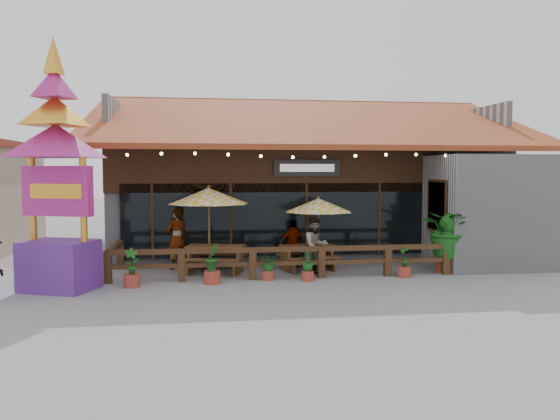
{
  "coord_description": "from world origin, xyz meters",
  "views": [
    {
      "loc": [
        -3.84,
        -15.86,
        3.07
      ],
      "look_at": [
        -1.44,
        1.5,
        1.84
      ],
      "focal_mm": 35.0,
      "sensor_mm": 36.0,
      "label": 1
    }
  ],
  "objects": [
    {
      "name": "picnic_table_right",
      "position": [
        -0.68,
        0.82,
        0.53
      ],
      "size": [
        1.87,
        1.7,
        0.78
      ],
      "color": "brown",
      "rests_on": "ground"
    },
    {
      "name": "planter_b",
      "position": [
        -3.66,
        -0.94,
        0.5
      ],
      "size": [
        0.45,
        0.49,
        1.1
      ],
      "color": "#993529",
      "rests_on": "ground"
    },
    {
      "name": "ground",
      "position": [
        0.0,
        0.0,
        0.0
      ],
      "size": [
        100.0,
        100.0,
        0.0
      ],
      "primitive_type": "plane",
      "color": "gray",
      "rests_on": "ground"
    },
    {
      "name": "patio_railing",
      "position": [
        -2.25,
        -0.27,
        0.61
      ],
      "size": [
        10.0,
        2.6,
        0.92
      ],
      "color": "#4D321B",
      "rests_on": "ground"
    },
    {
      "name": "planter_a",
      "position": [
        -5.79,
        -1.09,
        0.44
      ],
      "size": [
        0.43,
        0.43,
        1.05
      ],
      "color": "#993529",
      "rests_on": "ground"
    },
    {
      "name": "thai_sign_tower",
      "position": [
        -7.59,
        -1.2,
        3.69
      ],
      "size": [
        3.36,
        3.36,
        6.98
      ],
      "color": "#592588",
      "rests_on": "ground"
    },
    {
      "name": "picnic_table_left",
      "position": [
        -3.52,
        0.76,
        0.56
      ],
      "size": [
        2.04,
        1.87,
        0.83
      ],
      "color": "brown",
      "rests_on": "ground"
    },
    {
      "name": "umbrella_right",
      "position": [
        -0.32,
        0.82,
        2.02
      ],
      "size": [
        2.5,
        2.5,
        2.31
      ],
      "color": "brown",
      "rests_on": "ground"
    },
    {
      "name": "planter_c",
      "position": [
        -2.09,
        -0.66,
        0.47
      ],
      "size": [
        0.67,
        0.67,
        0.84
      ],
      "color": "#993529",
      "rests_on": "ground"
    },
    {
      "name": "diner_a",
      "position": [
        -4.72,
        1.51,
        0.97
      ],
      "size": [
        0.85,
        0.79,
        1.94
      ],
      "primitive_type": "imported",
      "rotation": [
        0.0,
        0.0,
        3.75
      ],
      "color": "#372111",
      "rests_on": "ground"
    },
    {
      "name": "umbrella_left",
      "position": [
        -3.71,
        0.91,
        2.32
      ],
      "size": [
        2.94,
        2.94,
        2.66
      ],
      "color": "brown",
      "rests_on": "ground"
    },
    {
      "name": "diner_c",
      "position": [
        -0.97,
        1.67,
        0.74
      ],
      "size": [
        0.92,
        0.53,
        1.48
      ],
      "primitive_type": "imported",
      "rotation": [
        0.0,
        0.0,
        2.93
      ],
      "color": "#372111",
      "rests_on": "ground"
    },
    {
      "name": "restaurant_building",
      "position": [
        0.26,
        6.61,
        2.21
      ],
      "size": [
        15.5,
        14.73,
        6.09
      ],
      "color": "#A2A2A7",
      "rests_on": "ground"
    },
    {
      "name": "planter_d",
      "position": [
        -0.98,
        -0.91,
        0.42
      ],
      "size": [
        0.45,
        0.45,
        0.86
      ],
      "color": "#993529",
      "rests_on": "ground"
    },
    {
      "name": "planter_e",
      "position": [
        1.92,
        -0.75,
        0.4
      ],
      "size": [
        0.38,
        0.38,
        0.94
      ],
      "color": "#993529",
      "rests_on": "ground"
    },
    {
      "name": "diner_b",
      "position": [
        -0.6,
        -0.12,
        0.87
      ],
      "size": [
        1.05,
        0.95,
        1.75
      ],
      "primitive_type": "imported",
      "rotation": [
        0.0,
        0.0,
        0.43
      ],
      "color": "#372111",
      "rests_on": "ground"
    },
    {
      "name": "tropical_plant",
      "position": [
        3.47,
        -0.16,
        1.28
      ],
      "size": [
        2.05,
        2.12,
        2.25
      ],
      "color": "#993529",
      "rests_on": "ground"
    }
  ]
}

